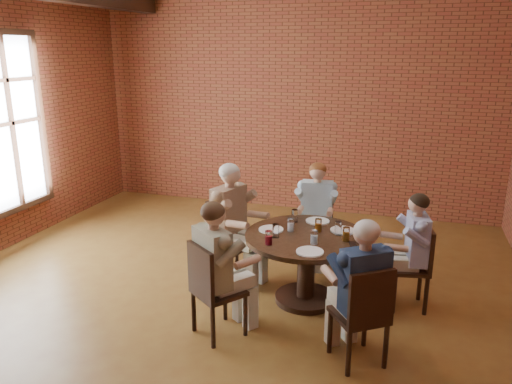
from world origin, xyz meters
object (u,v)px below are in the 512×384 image
(chair_d, at_px, (211,287))
(diner_b, at_px, (316,214))
(chair_a, at_px, (417,264))
(chair_c, at_px, (227,235))
(diner_d, at_px, (218,270))
(chair_e, at_px, (364,313))
(dining_table, at_px, (306,255))
(chair_b, at_px, (316,223))
(diner_e, at_px, (360,292))
(diner_c, at_px, (233,223))
(smartphone, at_px, (353,244))
(diner_a, at_px, (411,252))

(chair_d, bearing_deg, diner_b, -70.01)
(chair_a, bearing_deg, chair_c, -103.92)
(diner_d, distance_m, chair_e, 1.34)
(dining_table, relative_size, chair_a, 1.46)
(diner_d, bearing_deg, chair_c, -36.29)
(chair_a, xyz_separation_m, chair_b, (-1.20, 0.89, 0.01))
(chair_e, xyz_separation_m, diner_e, (-0.05, 0.06, 0.15))
(diner_c, bearing_deg, chair_d, -151.86)
(chair_d, bearing_deg, diner_d, -90.00)
(chair_a, relative_size, smartphone, 6.56)
(diner_e, bearing_deg, chair_d, -34.51)
(chair_c, height_order, diner_d, diner_d)
(diner_a, distance_m, diner_b, 1.40)
(dining_table, relative_size, diner_d, 0.99)
(smartphone, bearing_deg, chair_a, 15.75)
(diner_e, relative_size, smartphone, 9.64)
(chair_b, relative_size, diner_d, 0.69)
(chair_d, bearing_deg, dining_table, -90.00)
(diner_a, xyz_separation_m, chair_c, (-2.03, 0.12, -0.09))
(chair_c, relative_size, diner_e, 0.74)
(dining_table, bearing_deg, diner_b, 95.48)
(diner_e, height_order, smartphone, diner_e)
(chair_b, bearing_deg, diner_e, -75.10)
(dining_table, height_order, diner_b, diner_b)
(diner_b, bearing_deg, dining_table, -90.00)
(diner_b, distance_m, smartphone, 1.31)
(diner_b, height_order, diner_e, diner_e)
(chair_c, bearing_deg, chair_b, -30.83)
(diner_b, relative_size, chair_d, 1.38)
(diner_a, xyz_separation_m, smartphone, (-0.54, -0.34, 0.14))
(chair_a, bearing_deg, diner_d, -69.44)
(diner_a, xyz_separation_m, chair_d, (-1.72, -1.12, -0.11))
(diner_a, height_order, diner_e, diner_e)
(chair_b, bearing_deg, diner_a, -44.06)
(diner_b, xyz_separation_m, chair_e, (0.78, -2.00, -0.14))
(diner_b, bearing_deg, chair_e, -74.03)
(diner_c, height_order, chair_e, diner_c)
(diner_c, distance_m, diner_e, 1.96)
(diner_c, xyz_separation_m, chair_d, (0.22, -1.21, -0.18))
(chair_b, height_order, smartphone, chair_b)
(chair_c, bearing_deg, diner_d, -145.39)
(diner_a, height_order, smartphone, diner_a)
(chair_d, distance_m, diner_e, 1.34)
(chair_a, xyz_separation_m, diner_d, (-1.74, -1.07, 0.17))
(chair_e, xyz_separation_m, smartphone, (-0.20, 0.83, 0.26))
(diner_e, bearing_deg, diner_b, -104.45)
(dining_table, xyz_separation_m, smartphone, (0.48, -0.13, 0.23))
(diner_c, relative_size, diner_e, 1.06)
(chair_e, bearing_deg, chair_b, -104.46)
(chair_a, height_order, chair_e, chair_e)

